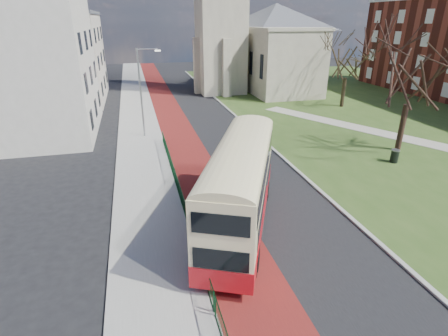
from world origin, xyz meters
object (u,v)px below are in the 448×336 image
object	(u,v)px
bus	(241,183)
winter_tree_far	(348,54)
streetlamp	(142,89)
litter_bin	(395,156)
winter_tree_near	(415,65)

from	to	relation	value
bus	winter_tree_far	size ratio (longest dim) A/B	1.20
winter_tree_far	streetlamp	bearing A→B (deg)	-165.40
streetlamp	bus	bearing A→B (deg)	-76.64
winter_tree_far	litter_bin	xyz separation A→B (m)	(-6.51, -18.05, -5.93)
streetlamp	litter_bin	distance (m)	22.22
streetlamp	winter_tree_near	world-z (taller)	winter_tree_near
winter_tree_near	litter_bin	world-z (taller)	winter_tree_near
winter_tree_far	winter_tree_near	bearing A→B (deg)	-105.17
streetlamp	winter_tree_far	xyz separation A→B (m)	(25.08, 6.53, 1.90)
streetlamp	winter_tree_near	distance (m)	22.89
bus	litter_bin	world-z (taller)	bus
bus	streetlamp	bearing A→B (deg)	128.02
winter_tree_far	litter_bin	distance (m)	20.08
litter_bin	streetlamp	bearing A→B (deg)	148.19
streetlamp	bus	xyz separation A→B (m)	(4.12, -17.37, -1.94)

